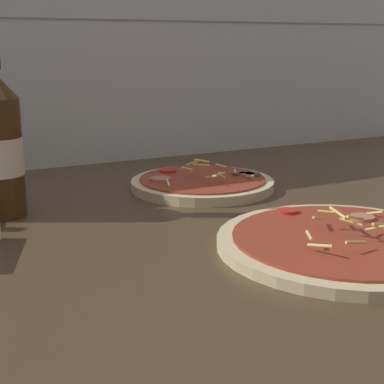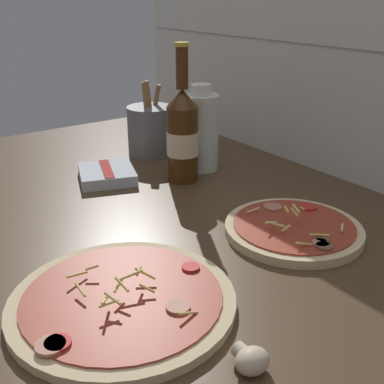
% 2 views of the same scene
% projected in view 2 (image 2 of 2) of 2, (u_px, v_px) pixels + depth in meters
% --- Properties ---
extents(counter_slab, '(1.60, 0.90, 0.03)m').
position_uv_depth(counter_slab, '(181.00, 248.00, 0.80)').
color(counter_slab, '#4C3823').
rests_on(counter_slab, ground).
extents(tile_backsplash, '(1.60, 0.01, 0.60)m').
position_uv_depth(tile_backsplash, '(373.00, 51.00, 0.93)').
color(tile_backsplash, silver).
rests_on(tile_backsplash, ground).
extents(pizza_near, '(0.30, 0.30, 0.04)m').
position_uv_depth(pizza_near, '(123.00, 300.00, 0.63)').
color(pizza_near, beige).
rests_on(pizza_near, counter_slab).
extents(pizza_far, '(0.23, 0.23, 0.05)m').
position_uv_depth(pizza_far, '(293.00, 229.00, 0.82)').
color(pizza_far, beige).
rests_on(pizza_far, counter_slab).
extents(beer_bottle, '(0.07, 0.07, 0.29)m').
position_uv_depth(beer_bottle, '(183.00, 134.00, 1.02)').
color(beer_bottle, '#47280F').
rests_on(beer_bottle, counter_slab).
extents(oil_bottle, '(0.08, 0.08, 0.20)m').
position_uv_depth(oil_bottle, '(201.00, 131.00, 1.09)').
color(oil_bottle, silver).
rests_on(oil_bottle, counter_slab).
extents(mushroom_left, '(0.04, 0.04, 0.03)m').
position_uv_depth(mushroom_left, '(251.00, 360.00, 0.52)').
color(mushroom_left, beige).
rests_on(mushroom_left, counter_slab).
extents(utensil_crock, '(0.11, 0.11, 0.18)m').
position_uv_depth(utensil_crock, '(151.00, 129.00, 1.21)').
color(utensil_crock, slate).
rests_on(utensil_crock, counter_slab).
extents(dish_towel, '(0.16, 0.15, 0.03)m').
position_uv_depth(dish_towel, '(107.00, 174.00, 1.05)').
color(dish_towel, silver).
rests_on(dish_towel, counter_slab).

